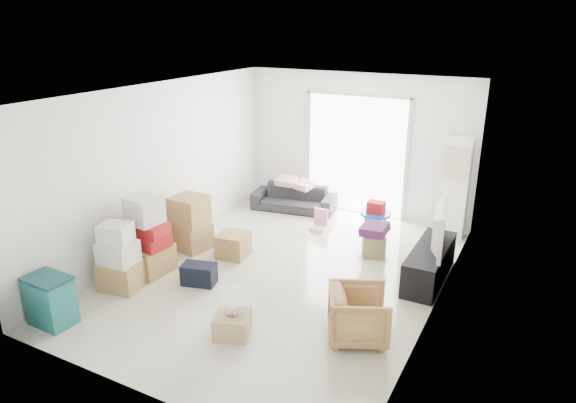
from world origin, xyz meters
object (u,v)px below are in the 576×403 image
at_px(sofa, 294,194).
at_px(storage_bins, 50,300).
at_px(tv_console, 429,263).
at_px(ottoman, 374,245).
at_px(kids_table, 376,212).
at_px(television, 432,243).
at_px(armchair, 359,312).
at_px(ac_tower, 455,188).
at_px(wood_crate, 232,324).

height_order(sofa, storage_bins, same).
relative_size(tv_console, ottoman, 4.26).
relative_size(ottoman, kids_table, 0.54).
relative_size(television, armchair, 1.64).
bearing_deg(storage_bins, kids_table, 58.99).
height_order(ac_tower, storage_bins, ac_tower).
distance_m(ac_tower, kids_table, 1.42).
bearing_deg(ottoman, ac_tower, 57.09).
bearing_deg(television, sofa, 51.40).
bearing_deg(ottoman, television, -21.89).
height_order(ac_tower, sofa, ac_tower).
bearing_deg(kids_table, sofa, 163.40).
relative_size(television, ottoman, 3.24).
xyz_separation_m(tv_console, wood_crate, (-1.77, -2.52, -0.12)).
height_order(ac_tower, kids_table, ac_tower).
distance_m(ac_tower, television, 1.85).
height_order(armchair, storage_bins, armchair).
height_order(armchair, ottoman, armchair).
height_order(tv_console, television, television).
bearing_deg(tv_console, kids_table, 137.15).
xyz_separation_m(storage_bins, wood_crate, (2.13, 0.84, -0.19)).
xyz_separation_m(storage_bins, ottoman, (2.92, 3.76, -0.15)).
bearing_deg(ac_tower, storage_bins, -126.55).
height_order(tv_console, ottoman, tv_console).
xyz_separation_m(ac_tower, armchair, (-0.35, -3.72, -0.52)).
xyz_separation_m(kids_table, wood_crate, (-0.56, -3.64, -0.33)).
relative_size(sofa, kids_table, 2.50).
relative_size(ac_tower, sofa, 1.06).
distance_m(sofa, storage_bins, 5.11).
relative_size(sofa, ottoman, 4.62).
relative_size(ac_tower, armchair, 2.49).
bearing_deg(storage_bins, armchair, 22.88).
bearing_deg(kids_table, armchair, -74.94).
distance_m(sofa, kids_table, 1.97).
xyz_separation_m(tv_console, storage_bins, (-3.90, -3.36, 0.07)).
relative_size(tv_console, armchair, 2.16).
bearing_deg(ottoman, kids_table, 107.36).
distance_m(tv_console, sofa, 3.52).
relative_size(tv_console, television, 1.31).
distance_m(tv_console, kids_table, 1.66).
bearing_deg(sofa, wood_crate, -81.49).
bearing_deg(ac_tower, ottoman, -122.91).
bearing_deg(armchair, kids_table, -9.99).
height_order(sofa, armchair, armchair).
xyz_separation_m(ac_tower, storage_bins, (-3.85, -5.19, -0.55)).
bearing_deg(storage_bins, wood_crate, 21.60).
relative_size(ottoman, wood_crate, 0.87).
bearing_deg(ottoman, tv_console, -21.89).
height_order(tv_console, wood_crate, tv_console).
bearing_deg(ac_tower, television, -88.43).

